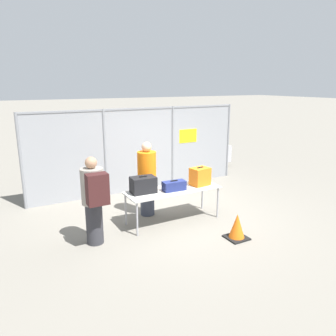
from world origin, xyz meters
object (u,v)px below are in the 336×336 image
Objects in this scene: inspection_table at (173,191)px; suitcase_black at (143,185)px; security_worker_near at (147,178)px; suitcase_navy at (174,186)px; suitcase_orange at (200,176)px; utility_trailer at (183,155)px; traveler_hooded at (94,198)px; traffic_cone at (237,227)px.

suitcase_black is (-0.66, 0.11, 0.22)m from inspection_table.
security_worker_near is (0.32, 0.50, -0.02)m from suitcase_black.
suitcase_navy reaches higher than inspection_table.
suitcase_orange is at bearing -5.43° from suitcase_black.
utility_trailer is (2.71, 4.03, -0.24)m from inspection_table.
security_worker_near is at bearing -131.61° from utility_trailer.
security_worker_near is 0.42× the size of utility_trailer.
traveler_hooded is 0.99× the size of security_worker_near.
suitcase_black is 0.67m from suitcase_navy.
suitcase_navy is 0.76m from security_worker_near.
utility_trailer is at bearing 34.41° from traveler_hooded.
security_worker_near is (1.47, 0.86, -0.05)m from traveler_hooded.
inspection_table is at bearing 114.73° from security_worker_near.
suitcase_orange is 0.11× the size of utility_trailer.
inspection_table is at bearing 76.72° from suitcase_navy.
traveler_hooded is at bearing 25.95° from security_worker_near.
security_worker_near is at bearing 118.94° from inspection_table.
inspection_table is 4.12× the size of suitcase_navy.
suitcase_black is 1.21m from traveler_hooded.
traffic_cone is at bearing 113.32° from security_worker_near.
inspection_table is 0.72m from security_worker_near.
suitcase_black is at bearing 170.65° from inspection_table.
suitcase_navy is at bearing -123.54° from utility_trailer.
traveler_hooded is (-1.79, -0.17, 0.09)m from suitcase_navy.
suitcase_black is at bearing 163.82° from suitcase_navy.
security_worker_near is at bearing 114.89° from suitcase_navy.
suitcase_black reaches higher than utility_trailer.
suitcase_black is 0.13× the size of utility_trailer.
suitcase_navy is 1.00× the size of traffic_cone.
traffic_cone is (1.02, -1.95, -0.65)m from security_worker_near.
security_worker_near is (-1.02, 0.63, -0.05)m from suitcase_orange.
traveler_hooded is at bearing -172.19° from inspection_table.
traveler_hooded is (-1.15, -0.36, 0.02)m from suitcase_black.
security_worker_near reaches higher than inspection_table.
suitcase_navy is at bearing -3.61° from traveler_hooded.
security_worker_near reaches higher than suitcase_black.
traffic_cone is at bearing -32.77° from traveler_hooded.
suitcase_black is at bearing 174.57° from suitcase_orange.
utility_trailer is 7.95× the size of traffic_cone.
utility_trailer reaches higher than inspection_table.
inspection_table is 0.17m from suitcase_navy.
suitcase_black is 0.31× the size of traveler_hooded.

